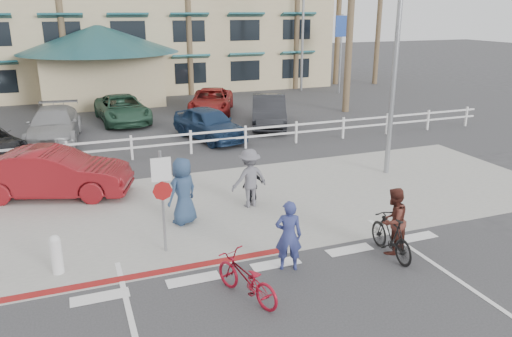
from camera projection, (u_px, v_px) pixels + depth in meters
name	position (u px, v px, depth m)	size (l,w,h in m)	color
ground	(286.00, 276.00, 11.25)	(140.00, 140.00, 0.00)	#333335
bike_path	(330.00, 327.00, 9.47)	(12.00, 16.00, 0.01)	#333335
sidewalk_plaza	(226.00, 206.00, 15.25)	(22.00, 7.00, 0.01)	gray
cross_street	(194.00, 169.00, 18.81)	(40.00, 5.00, 0.01)	#333335
parking_lot	(151.00, 119.00, 27.25)	(50.00, 16.00, 0.01)	#333335
curb_red	(144.00, 275.00, 11.30)	(7.00, 0.25, 0.02)	maroon
rail_fence	(193.00, 142.00, 20.60)	(29.40, 0.16, 1.00)	silver
building	(144.00, 10.00, 37.76)	(28.00, 16.00, 11.30)	#C9B589
sign_post	(163.00, 197.00, 11.98)	(0.50, 0.10, 2.90)	gray
bollard_0	(56.00, 254.00, 11.25)	(0.26, 0.26, 0.95)	silver
streetlight_0	(396.00, 47.00, 16.97)	(0.60, 2.00, 9.00)	gray
streetlight_1	(303.00, 23.00, 35.21)	(0.60, 2.00, 9.50)	gray
info_sign	(341.00, 53.00, 34.71)	(1.20, 0.16, 5.60)	navy
bike_red	(246.00, 278.00, 10.25)	(0.63, 1.80, 0.95)	maroon
rider_red	(289.00, 236.00, 11.33)	(0.62, 0.40, 1.69)	navy
bike_black	(391.00, 236.00, 12.05)	(0.49, 1.75, 1.05)	black
rider_black	(393.00, 221.00, 12.14)	(0.81, 0.63, 1.68)	#4D221B
pedestrian_a	(249.00, 178.00, 14.98)	(1.16, 0.67, 1.80)	slate
pedestrian_child	(253.00, 185.00, 15.29)	(0.71, 0.29, 1.21)	black
pedestrian_b	(183.00, 191.00, 13.78)	(0.93, 0.61, 1.91)	navy
car_white_sedan	(53.00, 173.00, 15.82)	(1.66, 4.76, 1.57)	maroon
lot_car_1	(54.00, 125.00, 22.41)	(2.11, 5.19, 1.51)	gray
lot_car_2	(209.00, 124.00, 22.80)	(1.75, 4.36, 1.49)	navy
lot_car_3	(269.00, 111.00, 25.40)	(1.65, 4.73, 1.56)	black
lot_car_5	(211.00, 101.00, 28.58)	(2.30, 4.98, 1.38)	maroon
lot_car_6	(122.00, 109.00, 26.31)	(2.33, 5.06, 1.41)	#274D39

